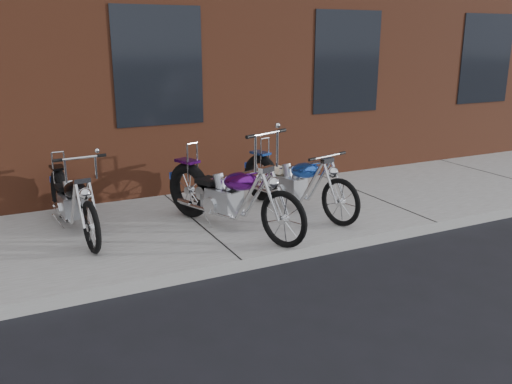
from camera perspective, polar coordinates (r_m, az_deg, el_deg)
ground at (r=6.37m, az=-1.52°, el=-8.41°), size 120.00×120.00×0.00m
sidewalk at (r=7.63m, az=-6.25°, el=-3.68°), size 22.00×3.00×0.15m
chopper_purple at (r=7.15m, az=-2.85°, el=-0.56°), size 1.03×2.36×1.40m
chopper_blue at (r=7.95m, az=4.13°, el=0.87°), size 0.80×2.26×1.00m
chopper_third at (r=7.45m, az=-18.70°, el=-1.11°), size 0.54×2.23×1.13m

